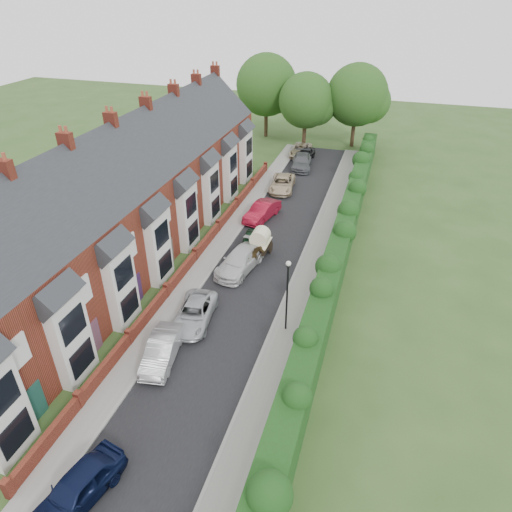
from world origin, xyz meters
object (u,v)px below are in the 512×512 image
Objects in this scene: car_green at (251,244)px; car_beige at (282,184)px; car_silver_a at (162,350)px; car_grey at (302,162)px; car_white at (240,261)px; horse at (252,260)px; car_black at (305,155)px; car_silver_b at (194,313)px; horse_cart at (260,240)px; lamppost at (287,288)px; car_navy at (77,488)px; car_red at (262,211)px.

car_green is 12.87m from car_beige.
car_silver_a is at bearing -97.57° from car_beige.
car_white is at bearing -98.53° from car_grey.
car_white is at bearing 28.11° from horse.
car_black is (-0.21, 22.40, 0.01)m from car_green.
car_grey is at bearing -79.08° from car_black.
car_white reaches higher than car_silver_b.
horse is (1.73, 6.85, 0.22)m from car_silver_b.
horse_cart is at bearing 71.93° from car_silver_b.
lamppost is 0.97× the size of car_white.
car_grey is at bearing 99.77° from car_white.
car_silver_a is 1.08× the size of car_green.
car_navy is 1.35× the size of horse_cart.
horse is at bearing 98.14° from car_navy.
car_green is (0.00, 2.80, -0.09)m from car_white.
car_silver_a is 32.98m from car_grey.
car_white is at bearing 75.51° from car_silver_b.
lamppost is 14.66m from car_navy.
lamppost reaches higher than horse_cart.
car_white is 1.14× the size of car_red.
car_red is (-5.78, 14.45, -2.53)m from lamppost.
lamppost is 6.47m from car_silver_b.
lamppost is 15.76m from car_red.
lamppost reaches higher than car_white.
horse_cart reaches higher than car_silver_b.
car_silver_a is at bearing -84.36° from car_black.
car_red is at bearing 104.79° from car_white.
horse is at bearing -65.81° from car_red.
horse is at bearing 124.59° from lamppost.
lamppost reaches higher than car_beige.
car_navy reaches higher than car_beige.
car_navy is 8.64m from car_silver_a.
car_beige is at bearing -103.55° from car_grey.
lamppost is at bearing -88.55° from car_grey.
car_beige is (-5.64, 21.45, -2.60)m from lamppost.
car_grey is 2.51× the size of horse.
car_red is 0.90× the size of car_grey.
car_white is 25.20m from car_black.
car_silver_a is 0.82× the size of car_white.
lamppost is 8.17m from car_silver_a.
car_white reaches higher than car_red.
car_beige is at bearing 101.99° from car_white.
car_white is 1.32× the size of car_green.
car_beige is (-0.64, 12.85, 0.01)m from car_green.
car_grey is at bearing 92.65° from horse_cart.
lamppost is at bearing 141.84° from horse.
car_silver_b is 29.25m from car_grey.
car_red is at bearing 111.80° from lamppost.
car_beige is at bearing 104.73° from lamppost.
car_navy is at bearing -82.75° from car_white.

